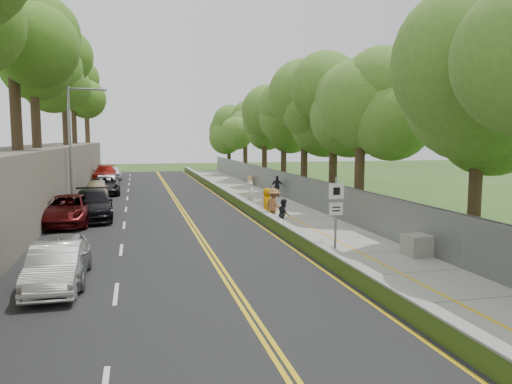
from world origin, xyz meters
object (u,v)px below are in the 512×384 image
(signpost, at_px, (336,207))
(person_far, at_px, (277,186))
(car_2, at_px, (68,210))
(concrete_block, at_px, (420,245))
(streetlight, at_px, (74,138))
(construction_barrel, at_px, (250,181))
(car_1, at_px, (55,267))
(car_0, at_px, (60,258))
(painter_0, at_px, (267,203))

(signpost, xyz_separation_m, person_far, (3.15, 19.24, -1.09))
(car_2, bearing_deg, concrete_block, -31.33)
(signpost, bearing_deg, car_2, 138.30)
(streetlight, relative_size, construction_barrel, 9.13)
(concrete_block, relative_size, car_2, 0.22)
(signpost, bearing_deg, person_far, 80.70)
(streetlight, bearing_deg, car_2, -87.13)
(streetlight, height_order, car_1, streetlight)
(car_0, bearing_deg, streetlight, 94.21)
(car_0, xyz_separation_m, person_far, (13.20, 20.33, 0.08))
(car_1, bearing_deg, streetlight, 93.67)
(concrete_block, relative_size, car_0, 0.28)
(car_1, relative_size, painter_0, 2.39)
(construction_barrel, xyz_separation_m, concrete_block, (0.00, -29.81, -0.02))
(painter_0, relative_size, person_far, 1.07)
(car_2, height_order, painter_0, painter_0)
(car_2, bearing_deg, person_far, 38.38)
(car_0, height_order, person_far, person_far)
(construction_barrel, bearing_deg, car_0, -113.83)
(signpost, distance_m, car_2, 14.99)
(streetlight, bearing_deg, car_1, -85.62)
(person_far, bearing_deg, construction_barrel, -70.86)
(painter_0, bearing_deg, car_0, 158.98)
(person_far, bearing_deg, car_1, 77.90)
(streetlight, height_order, concrete_block, streetlight)
(streetlight, distance_m, painter_0, 14.05)
(streetlight, bearing_deg, signpost, -55.92)
(car_0, bearing_deg, signpost, 5.80)
(concrete_block, distance_m, car_1, 13.36)
(streetlight, relative_size, person_far, 4.88)
(construction_barrel, relative_size, person_far, 0.53)
(car_0, bearing_deg, car_1, -90.61)
(concrete_block, bearing_deg, painter_0, 109.19)
(signpost, height_order, construction_barrel, signpost)
(car_0, bearing_deg, painter_0, 46.70)
(signpost, height_order, car_1, signpost)
(car_1, bearing_deg, signpost, 10.79)
(signpost, xyz_separation_m, car_0, (-10.05, -1.09, -1.17))
(concrete_block, height_order, painter_0, painter_0)
(streetlight, height_order, car_2, streetlight)
(construction_barrel, bearing_deg, car_1, -113.19)
(concrete_block, bearing_deg, streetlight, 129.65)
(car_1, relative_size, person_far, 2.55)
(streetlight, relative_size, signpost, 2.58)
(car_2, bearing_deg, construction_barrel, 58.30)
(signpost, distance_m, painter_0, 9.46)
(signpost, xyz_separation_m, painter_0, (-0.30, 9.40, -1.04))
(streetlight, bearing_deg, concrete_block, -50.35)
(car_0, relative_size, car_1, 1.05)
(car_0, relative_size, painter_0, 2.50)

